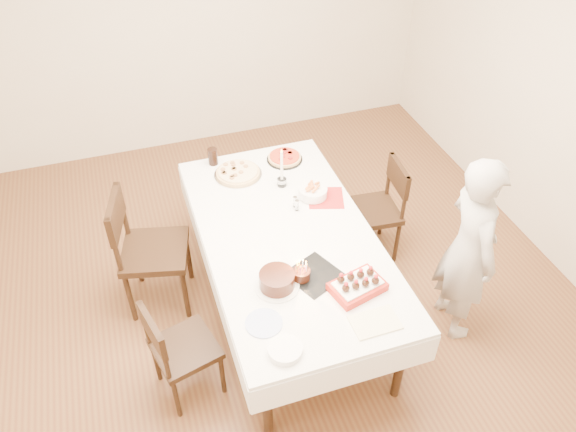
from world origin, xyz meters
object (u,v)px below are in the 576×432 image
object	(u,v)px
chair_right_savory	(372,211)
chair_left_savory	(155,251)
dining_table	(288,273)
person	(469,250)
pizza_white	(238,173)
chair_left_dessert	(185,348)
layer_cake	(277,281)
cola_glass	(213,156)
strawberry_box	(357,285)
birthday_cake	(302,270)
pizza_pepperoni	(285,158)
taper_candle	(282,168)
pasta_bowl	(313,192)

from	to	relation	value
chair_right_savory	chair_left_savory	distance (m)	1.74
dining_table	person	xyz separation A→B (m)	(1.11, -0.50, 0.36)
pizza_white	chair_left_dessert	bearing A→B (deg)	-119.18
person	layer_cake	xyz separation A→B (m)	(-1.33, 0.07, 0.08)
chair_left_dessert	cola_glass	xyz separation A→B (m)	(0.53, 1.43, 0.41)
person	strawberry_box	distance (m)	0.88
dining_table	chair_right_savory	world-z (taller)	chair_right_savory
chair_left_savory	person	size ratio (longest dim) A/B	0.68
dining_table	person	world-z (taller)	person
person	birthday_cake	distance (m)	1.17
pizza_pepperoni	dining_table	bearing A→B (deg)	-106.55
chair_right_savory	taper_candle	xyz separation A→B (m)	(-0.71, 0.16, 0.48)
taper_candle	strawberry_box	size ratio (longest dim) A/B	1.02
pasta_bowl	birthday_cake	distance (m)	0.84
dining_table	birthday_cake	size ratio (longest dim) A/B	16.76
person	pizza_white	bearing A→B (deg)	50.02
pasta_bowl	layer_cake	xyz separation A→B (m)	(-0.52, -0.77, 0.01)
pasta_bowl	taper_candle	size ratio (longest dim) A/B	0.63
strawberry_box	pizza_pepperoni	bearing A→B (deg)	89.72
taper_candle	chair_left_dessert	bearing A→B (deg)	-134.27
person	strawberry_box	bearing A→B (deg)	102.41
pizza_pepperoni	strawberry_box	xyz separation A→B (m)	(-0.01, -1.47, 0.02)
chair_right_savory	cola_glass	size ratio (longest dim) A/B	6.19
chair_right_savory	cola_glass	world-z (taller)	cola_glass
strawberry_box	taper_candle	bearing A→B (deg)	95.77
chair_right_savory	cola_glass	xyz separation A→B (m)	(-1.15, 0.60, 0.39)
chair_left_dessert	pasta_bowl	xyz separation A→B (m)	(1.14, 0.79, 0.39)
taper_candle	pizza_pepperoni	bearing A→B (deg)	68.43
person	pizza_pepperoni	size ratio (longest dim) A/B	5.08
chair_left_savory	chair_right_savory	bearing A→B (deg)	-166.73
taper_candle	birthday_cake	xyz separation A→B (m)	(-0.18, -0.96, -0.09)
chair_left_savory	layer_cake	bearing A→B (deg)	142.96
chair_right_savory	birthday_cake	xyz separation A→B (m)	(-0.89, -0.80, 0.39)
chair_right_savory	pizza_white	size ratio (longest dim) A/B	2.32
birthday_cake	strawberry_box	xyz separation A→B (m)	(0.30, -0.20, -0.04)
chair_left_savory	cola_glass	xyz separation A→B (m)	(0.59, 0.59, 0.32)
dining_table	cola_glass	xyz separation A→B (m)	(-0.30, 0.98, 0.44)
cola_glass	dining_table	bearing A→B (deg)	-72.93
chair_right_savory	dining_table	bearing A→B (deg)	-150.73
chair_left_savory	cola_glass	size ratio (longest dim) A/B	7.16
person	strawberry_box	size ratio (longest dim) A/B	4.50
chair_right_savory	person	size ratio (longest dim) A/B	0.59
chair_left_dessert	taper_candle	world-z (taller)	taper_candle
taper_candle	strawberry_box	distance (m)	1.17
taper_candle	strawberry_box	bearing A→B (deg)	-84.23
pizza_white	taper_candle	distance (m)	0.39
person	pizza_pepperoni	xyz separation A→B (m)	(-0.86, 1.36, 0.04)
chair_left_dessert	pizza_white	distance (m)	1.44
chair_left_savory	chair_left_dessert	size ratio (longest dim) A/B	1.23
taper_candle	birthday_cake	distance (m)	0.98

